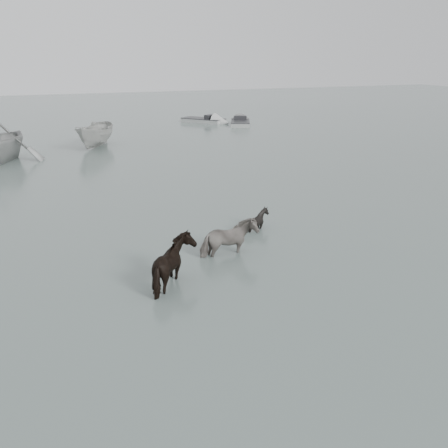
{
  "coord_description": "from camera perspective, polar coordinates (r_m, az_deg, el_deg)",
  "views": [
    {
      "loc": [
        -5.59,
        -13.31,
        6.07
      ],
      "look_at": [
        -0.23,
        0.43,
        1.0
      ],
      "focal_mm": 40.0,
      "sensor_mm": 36.0,
      "label": 1
    }
  ],
  "objects": [
    {
      "name": "skiff_mid",
      "position": [
        46.83,
        -2.37,
        11.98
      ],
      "size": [
        4.7,
        5.27,
        0.75
      ],
      "primitive_type": null,
      "rotation": [
        0.0,
        0.0,
        -0.89
      ],
      "color": "#ABAEAB",
      "rests_on": "ground"
    },
    {
      "name": "pony_dark",
      "position": [
        13.61,
        -5.59,
        -3.82
      ],
      "size": [
        1.65,
        1.85,
        1.64
      ],
      "primitive_type": "imported",
      "rotation": [
        0.0,
        0.0,
        1.4
      ],
      "color": "black",
      "rests_on": "ground"
    },
    {
      "name": "pony_pinto",
      "position": [
        15.59,
        0.51,
        -0.91
      ],
      "size": [
        1.9,
        1.02,
        1.54
      ],
      "primitive_type": "imported",
      "rotation": [
        0.0,
        0.0,
        1.68
      ],
      "color": "black",
      "rests_on": "ground"
    },
    {
      "name": "ground",
      "position": [
        15.66,
        1.38,
        -3.84
      ],
      "size": [
        140.0,
        140.0,
        0.0
      ],
      "primitive_type": "plane",
      "color": "#4D5C56",
      "rests_on": "ground"
    },
    {
      "name": "pony_black",
      "position": [
        18.01,
        3.76,
        1.1
      ],
      "size": [
        1.24,
        1.17,
        1.11
      ],
      "primitive_type": "imported",
      "rotation": [
        0.0,
        0.0,
        1.25
      ],
      "color": "black",
      "rests_on": "ground"
    },
    {
      "name": "boat_small",
      "position": [
        35.26,
        -14.46,
        9.93
      ],
      "size": [
        3.72,
        4.82,
        1.76
      ],
      "primitive_type": "imported",
      "rotation": [
        0.0,
        0.0,
        -0.51
      ],
      "color": "#A7A7A3",
      "rests_on": "ground"
    },
    {
      "name": "skiff_port",
      "position": [
        45.06,
        1.87,
        11.71
      ],
      "size": [
        3.47,
        5.32,
        0.75
      ],
      "primitive_type": null,
      "rotation": [
        0.0,
        0.0,
        1.17
      ],
      "color": "#999B99",
      "rests_on": "ground"
    }
  ]
}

